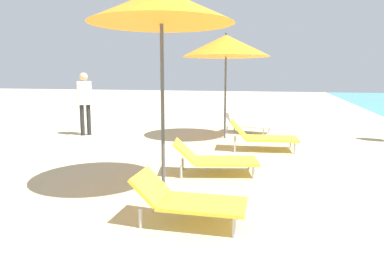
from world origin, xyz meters
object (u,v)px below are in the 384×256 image
at_px(lounger_third_inland, 187,199).
at_px(umbrella_farthest, 226,46).
at_px(lounger_third_shoreside, 214,158).
at_px(person_walking_near, 84,97).
at_px(umbrella_third, 161,6).
at_px(lounger_farthest_shoreside, 247,124).
at_px(lounger_farthest_inland, 261,136).

xyz_separation_m(lounger_third_inland, umbrella_farthest, (-0.47, 5.30, 2.05)).
bearing_deg(lounger_third_shoreside, umbrella_farthest, 82.77).
relative_size(lounger_third_inland, umbrella_farthest, 0.46).
xyz_separation_m(lounger_third_shoreside, person_walking_near, (-4.08, 2.81, 0.75)).
distance_m(umbrella_third, umbrella_farthest, 4.32).
distance_m(lounger_farthest_shoreside, lounger_farthest_inland, 2.23).
bearing_deg(umbrella_farthest, umbrella_third, -91.99).
distance_m(umbrella_third, lounger_farthest_inland, 3.95).
height_order(umbrella_third, lounger_farthest_shoreside, umbrella_third).
relative_size(lounger_third_shoreside, person_walking_near, 0.87).
xyz_separation_m(lounger_third_shoreside, lounger_third_inland, (0.10, -1.97, 0.01)).
xyz_separation_m(lounger_third_shoreside, lounger_farthest_inland, (0.63, 2.10, 0.04)).
height_order(lounger_third_shoreside, lounger_farthest_inland, lounger_farthest_inland).
distance_m(umbrella_farthest, lounger_farthest_shoreside, 2.31).
distance_m(lounger_farthest_shoreside, person_walking_near, 4.49).
bearing_deg(person_walking_near, lounger_farthest_shoreside, -109.61).
bearing_deg(lounger_third_shoreside, lounger_third_inland, -100.69).
bearing_deg(umbrella_farthest, person_walking_near, -172.07).
bearing_deg(umbrella_third, lounger_third_inland, -57.82).
bearing_deg(lounger_third_shoreside, umbrella_third, -131.39).
distance_m(lounger_third_inland, person_walking_near, 6.39).
bearing_deg(lounger_third_inland, umbrella_third, 120.19).
height_order(lounger_farthest_shoreside, lounger_farthest_inland, lounger_farthest_inland).
bearing_deg(lounger_farthest_shoreside, lounger_third_shoreside, -79.85).
relative_size(lounger_third_shoreside, lounger_third_inland, 1.19).
bearing_deg(person_walking_near, lounger_third_inland, -177.59).
xyz_separation_m(umbrella_third, lounger_farthest_shoreside, (0.62, 5.25, -2.22)).
bearing_deg(lounger_third_inland, lounger_third_shoreside, 90.89).
height_order(lounger_third_shoreside, lounger_third_inland, lounger_third_shoreside).
distance_m(umbrella_third, lounger_farthest_shoreside, 5.73).
bearing_deg(person_walking_near, lounger_third_shoreside, -163.32).
height_order(lounger_farthest_shoreside, person_walking_near, person_walking_near).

